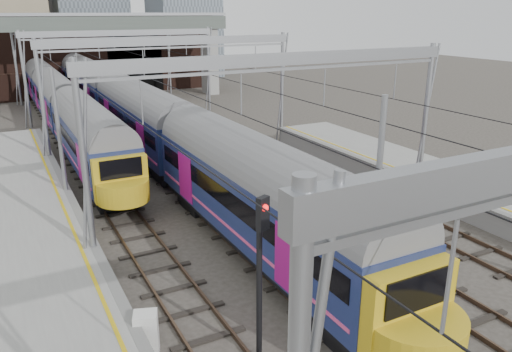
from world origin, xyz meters
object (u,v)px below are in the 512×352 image
relay_cabinet (146,334)px  train_second (57,100)px  train_main (115,100)px  signal_near_left (260,261)px

relay_cabinet → train_second: bearing=106.5°
train_main → signal_near_left: 30.76m
relay_cabinet → signal_near_left: bearing=-13.0°
train_second → relay_cabinet: size_ratio=33.68×
signal_near_left → train_second: bearing=69.2°
signal_near_left → relay_cabinet: (-2.75, 1.77, -2.47)m
train_second → train_main: bearing=-42.1°
train_main → signal_near_left: size_ratio=13.30×
train_main → relay_cabinet: size_ratio=49.76×
train_second → signal_near_left: 34.24m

